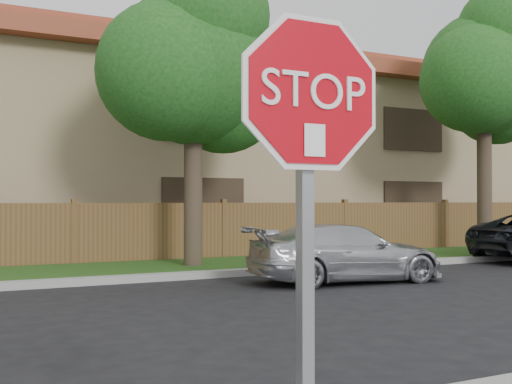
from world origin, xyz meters
TOP-DOWN VIEW (x-y plane):
  - far_curb at (0.00, 8.15)m, footprint 70.00×0.30m
  - grass_strip at (0.00, 9.80)m, footprint 70.00×3.00m
  - fence at (0.00, 11.40)m, footprint 70.00×0.12m
  - apartment_building at (0.00, 17.00)m, footprint 35.20×9.20m
  - tree_mid at (2.52, 9.57)m, footprint 4.80×3.90m
  - tree_right at (12.02, 9.57)m, footprint 4.80×3.90m
  - stop_sign at (-0.91, -1.48)m, footprint 1.01×0.13m
  - sedan_right at (4.59, 6.33)m, footprint 4.20×2.03m

SIDE VIEW (x-z plane):
  - grass_strip at x=0.00m, z-range 0.00..0.12m
  - far_curb at x=0.00m, z-range 0.00..0.15m
  - sedan_right at x=4.59m, z-range 0.00..1.18m
  - fence at x=0.00m, z-range 0.00..1.60m
  - stop_sign at x=-0.91m, z-range 0.55..3.11m
  - apartment_building at x=0.00m, z-range -0.07..7.13m
  - tree_mid at x=2.52m, z-range 1.20..8.55m
  - tree_right at x=12.02m, z-range 1.47..9.67m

